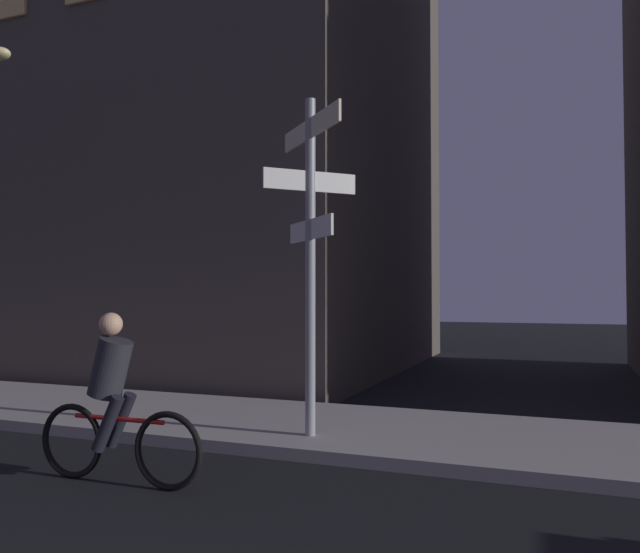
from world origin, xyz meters
The scene contains 3 objects.
sidewalk_kerb centered at (0.00, 6.57, 0.07)m, with size 40.00×2.72×0.14m, color #9E9991.
signpost centered at (-0.56, 5.84, 2.48)m, with size 1.17×1.17×3.96m.
cyclist centered at (-1.77, 3.90, 0.75)m, with size 1.82×0.33×1.61m.
Camera 1 is at (2.16, -0.87, 1.78)m, focal length 34.65 mm.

